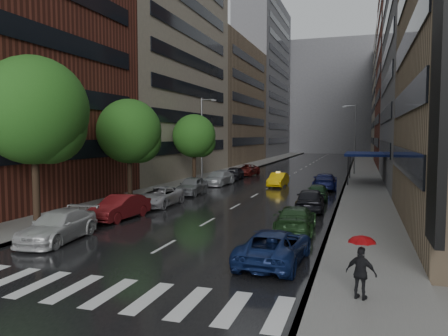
{
  "coord_description": "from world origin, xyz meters",
  "views": [
    {
      "loc": [
        8.66,
        -14.16,
        5.17
      ],
      "look_at": [
        0.0,
        13.26,
        3.0
      ],
      "focal_mm": 35.0,
      "sensor_mm": 36.0,
      "label": 1
    }
  ],
  "objects": [
    {
      "name": "awning",
      "position": [
        8.98,
        35.0,
        3.13
      ],
      "size": [
        4.0,
        8.0,
        3.12
      ],
      "color": "navy",
      "rests_on": "sidewalk_right"
    },
    {
      "name": "parked_cars_right",
      "position": [
        5.4,
        15.21,
        0.74
      ],
      "size": [
        2.55,
        30.52,
        1.6
      ],
      "color": "#101F4E",
      "rests_on": "ground"
    },
    {
      "name": "building_far",
      "position": [
        0.0,
        118.0,
        16.0
      ],
      "size": [
        40.0,
        14.0,
        32.0
      ],
      "primitive_type": "cube",
      "color": "slate",
      "rests_on": "ground"
    },
    {
      "name": "sidewalk_left",
      "position": [
        -9.0,
        50.0,
        0.07
      ],
      "size": [
        4.0,
        140.0,
        0.15
      ],
      "primitive_type": "cube",
      "color": "gray",
      "rests_on": "ground"
    },
    {
      "name": "tree_mid",
      "position": [
        -8.6,
        16.0,
        5.46
      ],
      "size": [
        5.01,
        5.01,
        7.98
      ],
      "color": "#382619",
      "rests_on": "ground"
    },
    {
      "name": "tree_near",
      "position": [
        -8.6,
        5.7,
        6.51
      ],
      "size": [
        5.97,
        5.97,
        9.51
      ],
      "color": "#382619",
      "rests_on": "ground"
    },
    {
      "name": "parked_cars_left",
      "position": [
        -5.4,
        21.74,
        0.74
      ],
      "size": [
        2.71,
        41.71,
        1.56
      ],
      "color": "silver",
      "rests_on": "ground"
    },
    {
      "name": "road",
      "position": [
        0.0,
        50.0,
        0.01
      ],
      "size": [
        14.0,
        140.0,
        0.01
      ],
      "primitive_type": "cube",
      "color": "black",
      "rests_on": "ground"
    },
    {
      "name": "crosswalk",
      "position": [
        0.2,
        -2.0,
        0.01
      ],
      "size": [
        13.15,
        2.8,
        0.01
      ],
      "color": "silver",
      "rests_on": "ground"
    },
    {
      "name": "buildings_right",
      "position": [
        15.0,
        56.7,
        15.03
      ],
      "size": [
        8.05,
        109.1,
        36.0
      ],
      "color": "#937A5B",
      "rests_on": "ground"
    },
    {
      "name": "ped_red_umbrella",
      "position": [
        8.73,
        -0.47,
        1.33
      ],
      "size": [
        1.03,
        0.82,
        2.01
      ],
      "color": "black",
      "rests_on": "sidewalk_right"
    },
    {
      "name": "sidewalk_right",
      "position": [
        9.0,
        50.0,
        0.07
      ],
      "size": [
        4.0,
        140.0,
        0.15
      ],
      "primitive_type": "cube",
      "color": "gray",
      "rests_on": "ground"
    },
    {
      "name": "street_lamp_left",
      "position": [
        -7.72,
        30.0,
        4.89
      ],
      "size": [
        1.74,
        0.22,
        9.0
      ],
      "color": "gray",
      "rests_on": "sidewalk_left"
    },
    {
      "name": "ground",
      "position": [
        0.0,
        0.0,
        0.0
      ],
      "size": [
        220.0,
        220.0,
        0.0
      ],
      "primitive_type": "plane",
      "color": "gray",
      "rests_on": "ground"
    },
    {
      "name": "taxi",
      "position": [
        0.7,
        29.12,
        0.69
      ],
      "size": [
        1.6,
        4.22,
        1.37
      ],
      "primitive_type": "imported",
      "rotation": [
        0.0,
        0.0,
        -0.04
      ],
      "color": "yellow",
      "rests_on": "ground"
    },
    {
      "name": "buildings_left",
      "position": [
        -15.0,
        58.79,
        15.99
      ],
      "size": [
        8.0,
        108.0,
        38.0
      ],
      "color": "maroon",
      "rests_on": "ground"
    },
    {
      "name": "street_lamp_right",
      "position": [
        7.72,
        45.0,
        4.89
      ],
      "size": [
        1.74,
        0.22,
        9.0
      ],
      "color": "gray",
      "rests_on": "sidewalk_right"
    },
    {
      "name": "tree_far",
      "position": [
        -8.6,
        29.77,
        5.07
      ],
      "size": [
        4.66,
        4.66,
        7.42
      ],
      "color": "#382619",
      "rests_on": "ground"
    }
  ]
}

